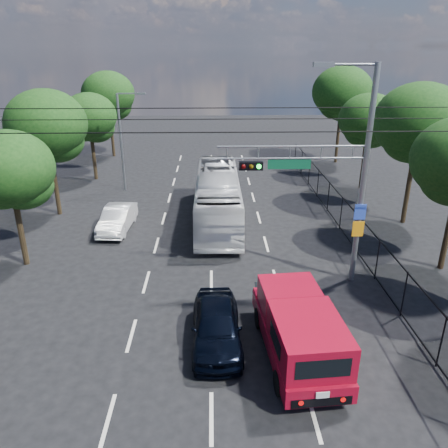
{
  "coord_description": "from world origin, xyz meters",
  "views": [
    {
      "loc": [
        0.11,
        -9.65,
        10.05
      ],
      "look_at": [
        0.59,
        8.11,
        2.8
      ],
      "focal_mm": 35.0,
      "sensor_mm": 36.0,
      "label": 1
    }
  ],
  "objects_px": {
    "signal_mast": "(336,170)",
    "red_pickup": "(298,328)",
    "navy_hatchback": "(216,325)",
    "white_van": "(117,219)",
    "white_bus": "(218,197)"
  },
  "relations": [
    {
      "from": "red_pickup",
      "to": "white_van",
      "type": "bearing_deg",
      "value": 126.11
    },
    {
      "from": "navy_hatchback",
      "to": "white_van",
      "type": "height_order",
      "value": "navy_hatchback"
    },
    {
      "from": "signal_mast",
      "to": "red_pickup",
      "type": "relative_size",
      "value": 1.57
    },
    {
      "from": "red_pickup",
      "to": "white_bus",
      "type": "xyz_separation_m",
      "value": [
        -2.56,
        12.95,
        0.35
      ]
    },
    {
      "from": "red_pickup",
      "to": "navy_hatchback",
      "type": "height_order",
      "value": "red_pickup"
    },
    {
      "from": "red_pickup",
      "to": "white_van",
      "type": "xyz_separation_m",
      "value": [
        -8.46,
        11.6,
        -0.47
      ]
    },
    {
      "from": "white_bus",
      "to": "white_van",
      "type": "height_order",
      "value": "white_bus"
    },
    {
      "from": "red_pickup",
      "to": "signal_mast",
      "type": "bearing_deg",
      "value": 66.5
    },
    {
      "from": "red_pickup",
      "to": "white_bus",
      "type": "height_order",
      "value": "white_bus"
    },
    {
      "from": "red_pickup",
      "to": "navy_hatchback",
      "type": "relative_size",
      "value": 1.38
    },
    {
      "from": "signal_mast",
      "to": "navy_hatchback",
      "type": "distance_m",
      "value": 8.14
    },
    {
      "from": "signal_mast",
      "to": "navy_hatchback",
      "type": "height_order",
      "value": "signal_mast"
    },
    {
      "from": "navy_hatchback",
      "to": "signal_mast",
      "type": "bearing_deg",
      "value": 40.27
    },
    {
      "from": "white_van",
      "to": "signal_mast",
      "type": "bearing_deg",
      "value": -26.37
    },
    {
      "from": "signal_mast",
      "to": "white_van",
      "type": "xyz_separation_m",
      "value": [
        -10.78,
        6.27,
        -4.55
      ]
    }
  ]
}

